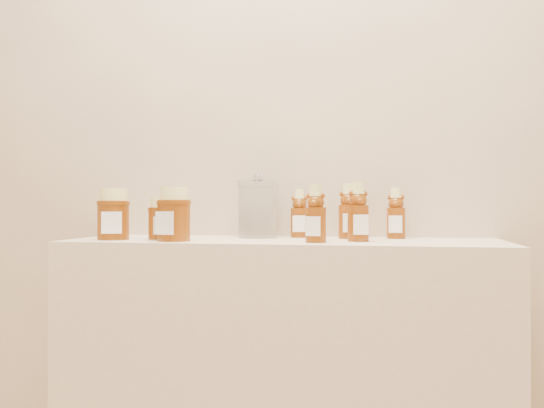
% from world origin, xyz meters
% --- Properties ---
extents(wall_back, '(3.50, 0.02, 2.70)m').
position_xyz_m(wall_back, '(0.00, 1.75, 1.35)').
color(wall_back, tan).
rests_on(wall_back, ground).
extents(display_table, '(1.20, 0.40, 0.90)m').
position_xyz_m(display_table, '(0.00, 1.55, 0.45)').
color(display_table, beige).
rests_on(display_table, ground).
extents(bear_bottle_back_left, '(0.06, 0.06, 0.16)m').
position_xyz_m(bear_bottle_back_left, '(0.02, 1.68, 0.98)').
color(bear_bottle_back_left, '#602807').
rests_on(bear_bottle_back_left, display_table).
extents(bear_bottle_back_mid, '(0.07, 0.07, 0.18)m').
position_xyz_m(bear_bottle_back_mid, '(0.17, 1.65, 0.99)').
color(bear_bottle_back_mid, '#602807').
rests_on(bear_bottle_back_mid, display_table).
extents(bear_bottle_back_right, '(0.06, 0.06, 0.17)m').
position_xyz_m(bear_bottle_back_right, '(0.31, 1.67, 0.98)').
color(bear_bottle_back_right, '#602807').
rests_on(bear_bottle_back_right, display_table).
extents(bear_bottle_front_left, '(0.06, 0.06, 0.17)m').
position_xyz_m(bear_bottle_front_left, '(0.10, 1.45, 0.98)').
color(bear_bottle_front_left, '#602807').
rests_on(bear_bottle_front_left, display_table).
extents(bear_bottle_front_right, '(0.08, 0.08, 0.18)m').
position_xyz_m(bear_bottle_front_right, '(0.21, 1.52, 0.99)').
color(bear_bottle_front_right, '#602807').
rests_on(bear_bottle_front_right, display_table).
extents(honey_jar_left, '(0.12, 0.12, 0.14)m').
position_xyz_m(honey_jar_left, '(-0.47, 1.47, 0.97)').
color(honey_jar_left, '#602807').
rests_on(honey_jar_left, display_table).
extents(honey_jar_back, '(0.10, 0.10, 0.12)m').
position_xyz_m(honey_jar_back, '(-0.34, 1.50, 0.96)').
color(honey_jar_back, '#602807').
rests_on(honey_jar_back, display_table).
extents(honey_jar_front, '(0.11, 0.11, 0.15)m').
position_xyz_m(honey_jar_front, '(-0.28, 1.44, 0.97)').
color(honey_jar_front, '#602807').
rests_on(honey_jar_front, display_table).
extents(glass_canister, '(0.13, 0.13, 0.19)m').
position_xyz_m(glass_canister, '(-0.10, 1.65, 0.99)').
color(glass_canister, white).
rests_on(glass_canister, display_table).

